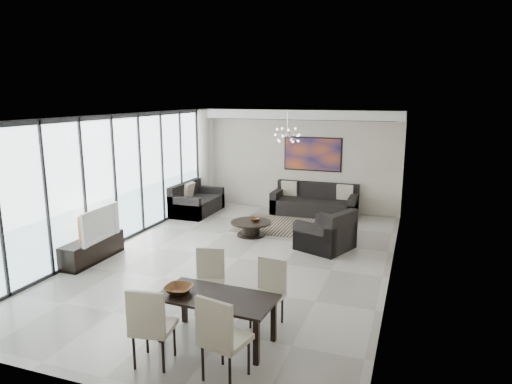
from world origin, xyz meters
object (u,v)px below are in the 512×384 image
at_px(television, 96,224).
at_px(tv_console, 92,249).
at_px(dining_table, 217,302).
at_px(sofa_main, 315,204).
at_px(coffee_table, 251,228).

bearing_deg(television, tv_console, 75.57).
bearing_deg(dining_table, sofa_main, 91.89).
distance_m(tv_console, dining_table, 4.20).
bearing_deg(coffee_table, sofa_main, 68.20).
xyz_separation_m(sofa_main, dining_table, (0.24, -7.17, 0.28)).
height_order(coffee_table, dining_table, dining_table).
xyz_separation_m(coffee_table, tv_console, (-2.45, -2.68, 0.04)).
xyz_separation_m(television, dining_table, (3.52, -1.96, -0.23)).
distance_m(sofa_main, tv_console, 6.22).
relative_size(sofa_main, tv_console, 1.55).
bearing_deg(tv_console, sofa_main, 56.39).
xyz_separation_m(sofa_main, tv_console, (-3.45, -5.18, -0.05)).
height_order(coffee_table, television, television).
height_order(coffee_table, sofa_main, sofa_main).
height_order(sofa_main, television, television).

